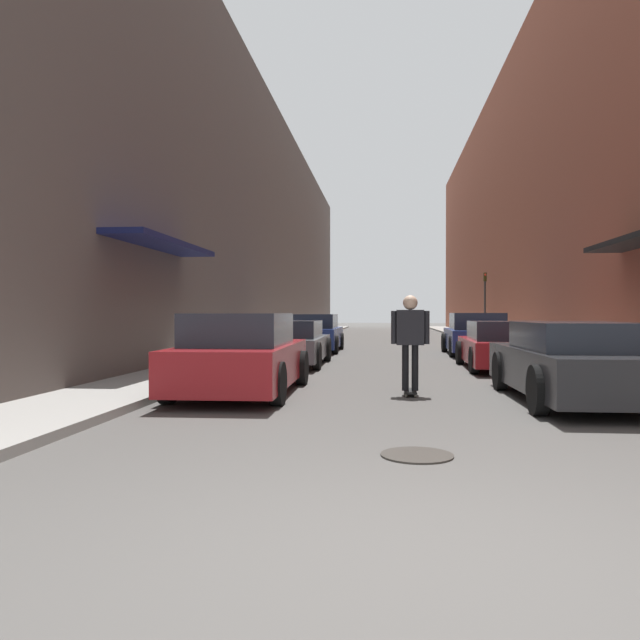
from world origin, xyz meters
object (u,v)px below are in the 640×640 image
(manhole_cover, at_px, (417,455))
(traffic_light, at_px, (485,297))
(parked_car_left_2, at_px, (315,334))
(parked_car_right_1, at_px, (506,346))
(parked_car_right_2, at_px, (476,335))
(parked_car_left_0, at_px, (242,355))
(skateboarder, at_px, (410,334))
(parked_car_left_1, at_px, (290,343))
(parked_car_right_0, at_px, (574,363))

(manhole_cover, relative_size, traffic_light, 0.21)
(parked_car_left_2, height_order, parked_car_right_1, parked_car_left_2)
(parked_car_right_2, bearing_deg, parked_car_left_0, -117.06)
(parked_car_left_0, xyz_separation_m, skateboarder, (2.84, 0.14, 0.37))
(parked_car_left_2, bearing_deg, manhole_cover, -80.05)
(parked_car_left_2, bearing_deg, parked_car_right_2, -11.44)
(parked_car_left_1, distance_m, parked_car_right_2, 7.25)
(traffic_light, bearing_deg, parked_car_left_0, -108.48)
(parked_car_left_1, bearing_deg, parked_car_left_0, -89.20)
(parked_car_right_1, relative_size, manhole_cover, 6.26)
(parked_car_right_0, distance_m, traffic_light, 23.28)
(parked_car_left_0, bearing_deg, traffic_light, 71.52)
(parked_car_left_2, bearing_deg, parked_car_right_0, -66.05)
(parked_car_left_1, bearing_deg, parked_car_left_2, 90.05)
(parked_car_left_0, bearing_deg, skateboarder, 2.88)
(parked_car_right_2, relative_size, skateboarder, 2.58)
(parked_car_right_2, distance_m, manhole_cover, 15.19)
(parked_car_left_0, relative_size, parked_car_left_1, 0.99)
(parked_car_left_0, relative_size, parked_car_right_0, 0.97)
(parked_car_right_1, bearing_deg, manhole_cover, -105.38)
(parked_car_right_1, height_order, parked_car_right_2, parked_car_right_2)
(parked_car_right_1, xyz_separation_m, parked_car_right_2, (0.04, 5.34, 0.09))
(parked_car_left_0, bearing_deg, manhole_cover, -57.94)
(parked_car_right_0, relative_size, manhole_cover, 6.44)
(parked_car_left_1, height_order, parked_car_left_2, parked_car_left_2)
(parked_car_left_1, distance_m, skateboarder, 6.42)
(parked_car_right_0, height_order, manhole_cover, parked_car_right_0)
(manhole_cover, xyz_separation_m, traffic_light, (4.84, 27.01, 2.20))
(traffic_light, bearing_deg, parked_car_right_0, -95.59)
(manhole_cover, bearing_deg, parked_car_right_2, 79.84)
(parked_car_right_1, relative_size, skateboarder, 2.62)
(parked_car_left_0, bearing_deg, parked_car_right_1, 44.28)
(parked_car_right_1, xyz_separation_m, traffic_light, (2.20, 17.42, 1.63))
(skateboarder, bearing_deg, traffic_light, 78.13)
(skateboarder, distance_m, manhole_cover, 4.62)
(parked_car_right_0, relative_size, parked_car_right_1, 1.03)
(parked_car_left_2, relative_size, skateboarder, 2.56)
(parked_car_right_0, bearing_deg, traffic_light, 84.41)
(parked_car_right_0, bearing_deg, parked_car_right_2, 89.51)
(parked_car_left_1, relative_size, skateboarder, 2.65)
(parked_car_left_0, height_order, parked_car_left_2, parked_car_left_0)
(parked_car_left_0, xyz_separation_m, manhole_cover, (2.73, -4.36, -0.65))
(parked_car_right_0, relative_size, parked_car_right_2, 1.05)
(parked_car_left_0, distance_m, traffic_light, 23.94)
(parked_car_left_1, distance_m, manhole_cover, 10.59)
(parked_car_left_2, bearing_deg, parked_car_left_1, -89.95)
(parked_car_left_0, xyz_separation_m, parked_car_right_0, (5.31, -0.46, -0.04))
(parked_car_right_1, bearing_deg, parked_car_left_2, 130.20)
(parked_car_left_0, distance_m, manhole_cover, 5.18)
(parked_car_left_0, distance_m, parked_car_right_2, 11.88)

